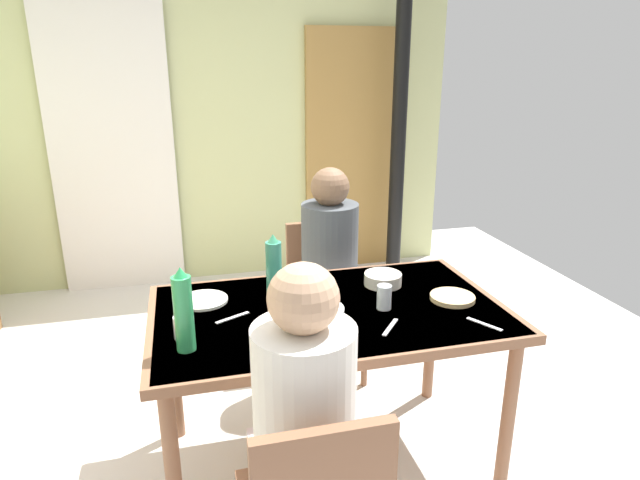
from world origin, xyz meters
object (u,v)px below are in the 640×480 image
Objects in this scene: water_bottle_green_near at (274,269)px; chair_far_diner at (324,290)px; serving_bowl_center at (383,279)px; dining_table at (329,325)px; person_near_diner at (303,403)px; person_far_diner at (330,250)px; water_bottle_green_far at (184,312)px.

chair_far_diner is at bearing 58.40° from water_bottle_green_near.
chair_far_diner is at bearing 101.51° from serving_bowl_center.
water_bottle_green_near reaches higher than dining_table.
serving_bowl_center is at bearing 31.37° from dining_table.
person_far_diner is at bearing 71.23° from person_near_diner.
dining_table is 0.70m from person_near_diner.
chair_far_diner is at bearing 76.77° from dining_table.
water_bottle_green_near is at bearing 58.40° from chair_far_diner.
water_bottle_green_near is (0.05, 0.80, 0.11)m from person_near_diner.
water_bottle_green_near reaches higher than serving_bowl_center.
person_near_diner is at bearing -123.96° from serving_bowl_center.
water_bottle_green_far is at bearing -136.76° from water_bottle_green_near.
water_bottle_green_far is (-0.32, 0.44, 0.12)m from person_near_diner.
person_near_diner is 2.66× the size of water_bottle_green_near.
chair_far_diner is 1.51m from person_near_diner.
person_far_diner reaches higher than serving_bowl_center.
chair_far_diner is at bearing -90.00° from person_far_diner.
water_bottle_green_near is 0.93× the size of water_bottle_green_far.
person_far_diner reaches higher than dining_table.
dining_table is 4.66× the size of water_bottle_green_far.
water_bottle_green_far is at bearing 52.13° from chair_far_diner.
water_bottle_green_near is at bearing 43.24° from water_bottle_green_far.
serving_bowl_center reaches higher than dining_table.
person_far_diner is 2.66× the size of water_bottle_green_near.
serving_bowl_center is (0.56, 0.83, 0.00)m from person_near_diner.
dining_table is at bearing 68.47° from person_near_diner.
water_bottle_green_near reaches higher than chair_far_diner.
water_bottle_green_far is at bearing -156.48° from serving_bowl_center.
dining_table is at bearing 76.77° from chair_far_diner.
serving_bowl_center is (0.12, -0.46, 0.00)m from person_far_diner.
water_bottle_green_far reaches higher than chair_far_diner.
water_bottle_green_far is (-0.58, -0.20, 0.22)m from dining_table.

